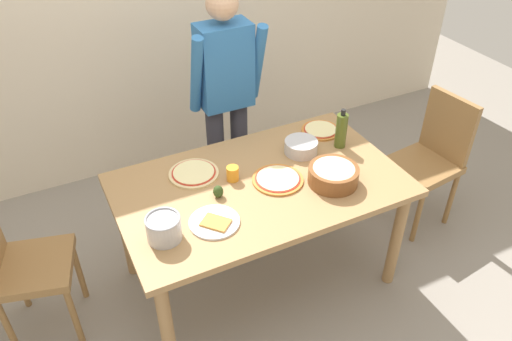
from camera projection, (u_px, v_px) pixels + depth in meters
The scene contains 16 objects.
ground at pixel (259, 275), 3.27m from camera, with size 8.00×8.00×0.00m, color gray.
wall_back at pixel (161, 3), 3.65m from camera, with size 5.60×0.10×2.60m, color beige.
dining_table at pixel (260, 195), 2.87m from camera, with size 1.60×0.96×0.76m.
person_cook at pixel (226, 92), 3.30m from camera, with size 0.49×0.25×1.62m.
chair_wooden_left at pixel (16, 261), 2.64m from camera, with size 0.49×0.49×0.95m.
chair_wooden_right at pixel (432, 154), 3.43m from camera, with size 0.45×0.45×0.95m.
pizza_raw_on_board at pixel (194, 173), 2.87m from camera, with size 0.29×0.29×0.02m.
pizza_cooked_on_tray at pixel (321, 130), 3.25m from camera, with size 0.25×0.25×0.02m.
pizza_second_cooked at pixel (278, 179), 2.83m from camera, with size 0.29×0.29×0.02m.
plate_with_slice at pixel (215, 222), 2.54m from camera, with size 0.26×0.26×0.02m.
popcorn_bowl at pixel (333, 174), 2.78m from camera, with size 0.28×0.28×0.11m.
mixing_bowl_steel at pixel (301, 147), 3.03m from camera, with size 0.20×0.20×0.08m.
olive_oil_bottle at pixel (341, 130), 3.05m from camera, with size 0.07×0.07×0.26m.
steel_pot at pixel (164, 228), 2.42m from camera, with size 0.17×0.17×0.13m.
cup_orange at pixel (233, 173), 2.81m from camera, with size 0.07×0.07×0.09m, color orange.
avocado at pixel (218, 191), 2.70m from camera, with size 0.06×0.06×0.07m, color #2D4219.
Camera 1 is at (-1.01, -1.98, 2.49)m, focal length 35.31 mm.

